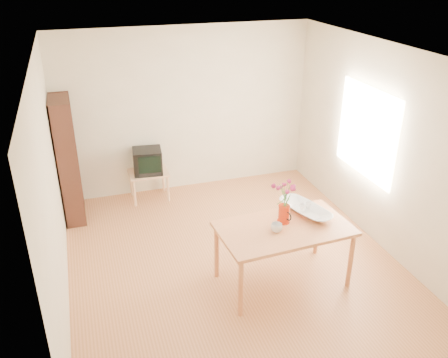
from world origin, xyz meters
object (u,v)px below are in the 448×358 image
object	(u,v)px
mug	(277,228)
bowl	(306,195)
table	(284,233)
pitcher	(284,214)
television	(147,160)

from	to	relation	value
mug	bowl	world-z (taller)	bowl
table	mug	xyz separation A→B (m)	(-0.13, -0.06, 0.13)
pitcher	bowl	bearing A→B (deg)	5.65
television	mug	bearing A→B (deg)	-62.73
pitcher	mug	size ratio (longest dim) A/B	1.72
table	television	world-z (taller)	television
pitcher	television	distance (m)	2.75
bowl	television	xyz separation A→B (m)	(-1.50, 2.35, -0.33)
table	television	size ratio (longest dim) A/B	3.25
mug	television	bearing A→B (deg)	-105.77
table	mug	world-z (taller)	mug
pitcher	bowl	world-z (taller)	bowl
mug	television	world-z (taller)	mug
mug	table	bearing A→B (deg)	170.00
pitcher	mug	bearing A→B (deg)	-148.90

